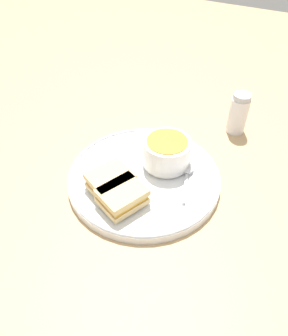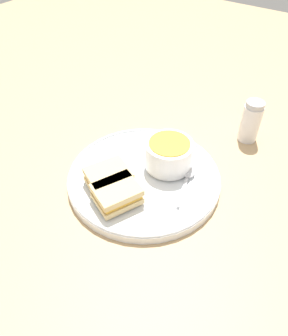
% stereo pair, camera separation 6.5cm
% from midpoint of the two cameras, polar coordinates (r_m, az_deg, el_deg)
% --- Properties ---
extents(ground_plane, '(2.40, 2.40, 0.00)m').
position_cam_midpoint_polar(ground_plane, '(0.68, -2.75, -2.38)').
color(ground_plane, tan).
extents(plate, '(0.31, 0.31, 0.02)m').
position_cam_midpoint_polar(plate, '(0.67, -2.78, -1.72)').
color(plate, white).
rests_on(plate, ground_plane).
extents(soup_bowl, '(0.10, 0.10, 0.06)m').
position_cam_midpoint_polar(soup_bowl, '(0.67, 1.18, 2.73)').
color(soup_bowl, white).
rests_on(soup_bowl, plate).
extents(spoon, '(0.05, 0.11, 0.01)m').
position_cam_midpoint_polar(spoon, '(0.67, 4.89, -0.57)').
color(spoon, silver).
rests_on(spoon, plate).
extents(sandwich_half_near, '(0.09, 0.10, 0.03)m').
position_cam_midpoint_polar(sandwich_half_near, '(0.63, -8.80, -2.41)').
color(sandwich_half_near, '#DBBC7F').
rests_on(sandwich_half_near, plate).
extents(sandwich_half_far, '(0.09, 0.10, 0.03)m').
position_cam_midpoint_polar(sandwich_half_far, '(0.60, -6.95, -5.08)').
color(sandwich_half_far, '#DBBC7F').
rests_on(sandwich_half_far, plate).
extents(salt_shaker, '(0.04, 0.04, 0.10)m').
position_cam_midpoint_polar(salt_shaker, '(0.80, 13.88, 9.10)').
color(salt_shaker, silver).
rests_on(salt_shaker, ground_plane).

